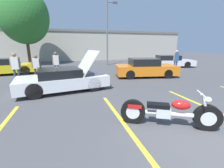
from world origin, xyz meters
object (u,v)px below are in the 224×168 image
light_pole (108,31)px  parked_car_left_row (5,67)px  show_car_hood_open (64,79)px  tree_background (24,16)px  parked_car_right_row (169,61)px  spectator_far_lot (176,59)px  spectator_midground (36,66)px  parked_car_mid_row (145,68)px  spectator_near_motorcycle (15,66)px  motorcycle (168,112)px  spectator_by_show_car (56,62)px

light_pole → parked_car_left_row: size_ratio=1.51×
parked_car_left_row → show_car_hood_open: bearing=-60.6°
light_pole → parked_car_left_row: bearing=-159.5°
tree_background → parked_car_right_row: bearing=-21.6°
spectator_far_lot → spectator_midground: bearing=-178.1°
parked_car_right_row → parked_car_mid_row: bearing=-126.0°
light_pole → parked_car_right_row: light_pole is taller
parked_car_right_row → spectator_near_motorcycle: 13.55m
motorcycle → tree_background: bearing=140.4°
motorcycle → spectator_far_lot: (6.22, 7.41, 0.68)m
motorcycle → spectator_near_motorcycle: bearing=157.6°
light_pole → parked_car_mid_row: 7.88m
tree_background → motorcycle: 17.84m
spectator_by_show_car → spectator_near_motorcycle: bearing=-143.0°
motorcycle → parked_car_right_row: size_ratio=0.46×
motorcycle → spectator_midground: 8.29m
parked_car_right_row → spectator_by_show_car: 11.19m
motorcycle → spectator_far_lot: bearing=78.2°
show_car_hood_open → parked_car_mid_row: show_car_hood_open is taller
parked_car_left_row → parked_car_mid_row: size_ratio=1.01×
spectator_by_show_car → spectator_far_lot: spectator_far_lot is taller
light_pole → spectator_by_show_car: (-5.22, -5.57, -2.70)m
show_car_hood_open → spectator_near_motorcycle: 3.28m
parked_car_left_row → parked_car_mid_row: parked_car_mid_row is taller
parked_car_mid_row → parked_car_right_row: 6.33m
parked_car_mid_row → spectator_far_lot: spectator_far_lot is taller
tree_background → spectator_by_show_car: size_ratio=4.65×
parked_car_left_row → spectator_far_lot: size_ratio=2.47×
tree_background → motorcycle: tree_background is taller
tree_background → spectator_near_motorcycle: 10.43m
tree_background → show_car_hood_open: 12.97m
tree_background → spectator_midground: 10.05m
spectator_by_show_car → spectator_far_lot: size_ratio=0.96×
light_pole → spectator_far_lot: size_ratio=3.73×
spectator_midground → show_car_hood_open: bearing=-58.6°
parked_car_left_row → spectator_midground: bearing=-56.3°
light_pole → spectator_midground: size_ratio=4.22×
spectator_by_show_car → tree_background: bearing=112.5°
light_pole → spectator_midground: light_pole is taller
parked_car_right_row → spectator_midground: spectator_midground is taller
spectator_midground → spectator_near_motorcycle: bearing=-145.0°
spectator_midground → parked_car_mid_row: bearing=-5.9°
spectator_near_motorcycle → spectator_midground: bearing=35.0°
parked_car_left_row → spectator_far_lot: (13.25, -2.72, 0.50)m
parked_car_left_row → spectator_near_motorcycle: spectator_near_motorcycle is taller
tree_background → parked_car_left_row: size_ratio=1.82×
parked_car_left_row → spectator_by_show_car: spectator_by_show_car is taller
spectator_far_lot → light_pole: bearing=124.6°
parked_car_mid_row → spectator_by_show_car: spectator_by_show_car is taller
parked_car_left_row → parked_car_right_row: size_ratio=0.88×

